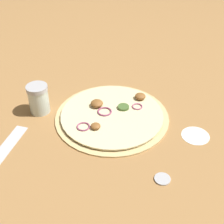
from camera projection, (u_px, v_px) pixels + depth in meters
ground_plane at (112, 117)px, 0.88m from camera, size 3.00×3.00×0.00m
pizza at (112, 115)px, 0.87m from camera, size 0.32×0.32×0.03m
spice_jar at (39, 99)px, 0.87m from camera, size 0.06×0.06×0.09m
loose_cap at (162, 178)px, 0.70m from camera, size 0.04×0.04×0.01m
flour_patch at (195, 135)px, 0.82m from camera, size 0.07×0.07×0.00m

